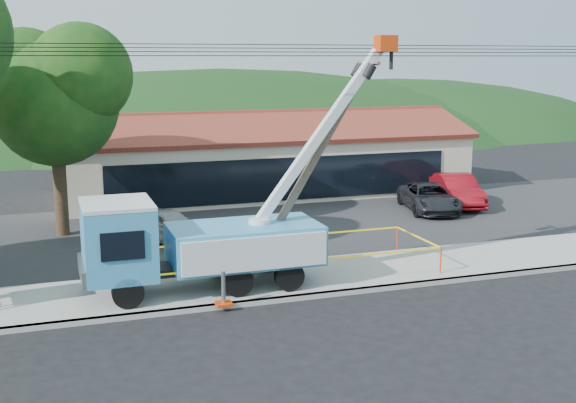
{
  "coord_description": "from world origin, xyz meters",
  "views": [
    {
      "loc": [
        -7.56,
        -18.37,
        7.53
      ],
      "look_at": [
        0.41,
        5.0,
        2.58
      ],
      "focal_mm": 45.0,
      "sensor_mm": 36.0,
      "label": 1
    }
  ],
  "objects_px": {
    "utility_truck": "(196,241)",
    "car_silver": "(167,244)",
    "car_dark": "(428,213)",
    "leaning_pole": "(319,150)",
    "car_red": "(456,207)"
  },
  "relations": [
    {
      "from": "car_silver",
      "to": "car_dark",
      "type": "bearing_deg",
      "value": -31.46
    },
    {
      "from": "leaning_pole",
      "to": "car_dark",
      "type": "bearing_deg",
      "value": 42.29
    },
    {
      "from": "leaning_pole",
      "to": "car_dark",
      "type": "distance_m",
      "value": 12.98
    },
    {
      "from": "car_silver",
      "to": "car_dark",
      "type": "relative_size",
      "value": 0.84
    },
    {
      "from": "car_dark",
      "to": "utility_truck",
      "type": "bearing_deg",
      "value": -134.1
    },
    {
      "from": "utility_truck",
      "to": "car_silver",
      "type": "height_order",
      "value": "utility_truck"
    },
    {
      "from": "utility_truck",
      "to": "car_dark",
      "type": "xyz_separation_m",
      "value": [
        13.33,
        8.51,
        -1.76
      ]
    },
    {
      "from": "utility_truck",
      "to": "car_silver",
      "type": "xyz_separation_m",
      "value": [
        0.09,
        6.62,
        -1.76
      ]
    },
    {
      "from": "utility_truck",
      "to": "car_silver",
      "type": "distance_m",
      "value": 6.85
    },
    {
      "from": "utility_truck",
      "to": "car_silver",
      "type": "relative_size",
      "value": 2.56
    },
    {
      "from": "leaning_pole",
      "to": "car_silver",
      "type": "xyz_separation_m",
      "value": [
        -4.22,
        6.31,
        -4.46
      ]
    },
    {
      "from": "leaning_pole",
      "to": "car_red",
      "type": "relative_size",
      "value": 1.66
    },
    {
      "from": "car_red",
      "to": "car_dark",
      "type": "relative_size",
      "value": 0.99
    },
    {
      "from": "utility_truck",
      "to": "car_dark",
      "type": "height_order",
      "value": "utility_truck"
    },
    {
      "from": "utility_truck",
      "to": "car_dark",
      "type": "distance_m",
      "value": 15.92
    }
  ]
}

